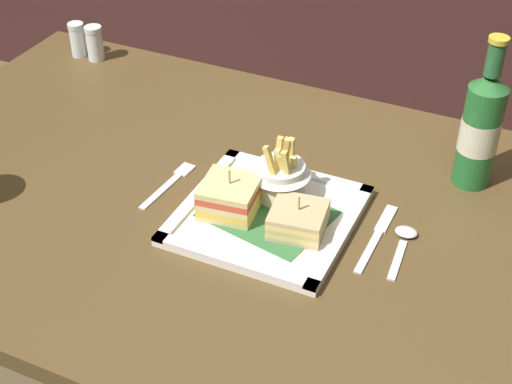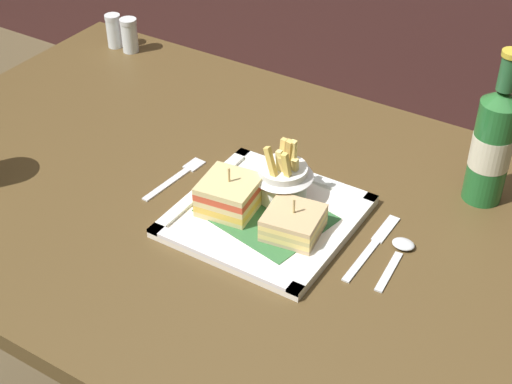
{
  "view_description": "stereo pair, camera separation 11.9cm",
  "coord_description": "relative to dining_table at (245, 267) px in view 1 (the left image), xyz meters",
  "views": [
    {
      "loc": [
        0.43,
        -0.88,
        1.48
      ],
      "look_at": [
        0.02,
        -0.01,
        0.77
      ],
      "focal_mm": 53.21,
      "sensor_mm": 36.0,
      "label": 1
    },
    {
      "loc": [
        0.53,
        -0.82,
        1.48
      ],
      "look_at": [
        0.02,
        -0.01,
        0.77
      ],
      "focal_mm": 53.21,
      "sensor_mm": 36.0,
      "label": 2
    }
  ],
  "objects": [
    {
      "name": "dining_table",
      "position": [
        0.0,
        0.0,
        0.0
      ],
      "size": [
        1.36,
        0.83,
        0.73
      ],
      "color": "brown",
      "rests_on": "ground_plane"
    },
    {
      "name": "spoon",
      "position": [
        0.26,
        0.02,
        0.14
      ],
      "size": [
        0.04,
        0.12,
        0.01
      ],
      "color": "silver",
      "rests_on": "dining_table"
    },
    {
      "name": "sandwich_half_left",
      "position": [
        -0.01,
        -0.03,
        0.17
      ],
      "size": [
        0.1,
        0.1,
        0.08
      ],
      "color": "#D7C17C",
      "rests_on": "square_plate"
    },
    {
      "name": "square_plate",
      "position": [
        0.05,
        -0.02,
        0.14
      ],
      "size": [
        0.27,
        0.27,
        0.02
      ],
      "color": "white",
      "rests_on": "dining_table"
    },
    {
      "name": "pepper_shaker",
      "position": [
        -0.51,
        0.33,
        0.17
      ],
      "size": [
        0.04,
        0.04,
        0.08
      ],
      "color": "silver",
      "rests_on": "dining_table"
    },
    {
      "name": "beer_bottle",
      "position": [
        0.32,
        0.22,
        0.24
      ],
      "size": [
        0.06,
        0.06,
        0.26
      ],
      "color": "#22692E",
      "rests_on": "dining_table"
    },
    {
      "name": "salt_shaker",
      "position": [
        -0.56,
        0.33,
        0.17
      ],
      "size": [
        0.03,
        0.03,
        0.07
      ],
      "color": "silver",
      "rests_on": "dining_table"
    },
    {
      "name": "sandwich_half_right",
      "position": [
        0.11,
        -0.03,
        0.17
      ],
      "size": [
        0.09,
        0.09,
        0.06
      ],
      "color": "tan",
      "rests_on": "square_plate"
    },
    {
      "name": "knife",
      "position": [
        0.22,
        0.02,
        0.14
      ],
      "size": [
        0.02,
        0.17,
        0.0
      ],
      "color": "silver",
      "rests_on": "dining_table"
    },
    {
      "name": "fork",
      "position": [
        -0.14,
        0.0,
        0.14
      ],
      "size": [
        0.03,
        0.14,
        0.0
      ],
      "color": "silver",
      "rests_on": "dining_table"
    },
    {
      "name": "fries_cup",
      "position": [
        0.05,
        0.04,
        0.19
      ],
      "size": [
        0.1,
        0.1,
        0.11
      ],
      "color": "white",
      "rests_on": "square_plate"
    }
  ]
}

